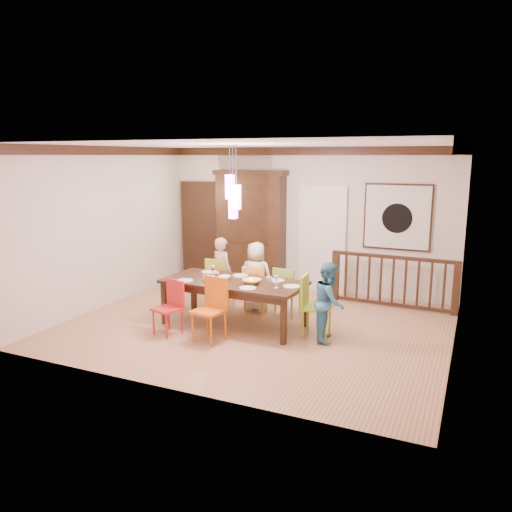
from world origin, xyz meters
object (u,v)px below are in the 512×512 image
at_px(chair_end_right, 317,302).
at_px(person_far_mid, 256,276).
at_px(balustrade, 393,280).
at_px(person_end_right, 329,302).
at_px(chair_far_left, 221,279).
at_px(dining_table, 234,285).
at_px(china_hutch, 251,229).
at_px(person_far_left, 222,272).

height_order(chair_end_right, person_far_mid, person_far_mid).
xyz_separation_m(balustrade, person_end_right, (-0.60, -2.10, 0.10)).
height_order(chair_end_right, balustrade, balustrade).
bearing_deg(chair_end_right, chair_far_left, 64.94).
xyz_separation_m(chair_end_right, person_far_mid, (-1.39, 0.83, 0.07)).
distance_m(chair_end_right, balustrade, 2.19).
xyz_separation_m(dining_table, china_hutch, (-0.82, 2.43, 0.55)).
relative_size(china_hutch, balustrade, 1.07).
height_order(chair_far_left, balustrade, balustrade).
distance_m(chair_far_left, balustrade, 3.13).
relative_size(chair_end_right, person_far_left, 0.75).
bearing_deg(person_end_right, chair_far_left, 58.54).
bearing_deg(chair_end_right, person_far_mid, 53.93).
height_order(chair_end_right, person_far_left, person_far_left).
xyz_separation_m(dining_table, person_far_mid, (-0.00, 0.88, -0.05)).
relative_size(balustrade, person_end_right, 1.91).
height_order(dining_table, china_hutch, china_hutch).
xyz_separation_m(dining_table, chair_far_left, (-0.66, 0.79, -0.14)).
relative_size(china_hutch, person_end_right, 2.04).
distance_m(chair_end_right, person_far_left, 2.25).
bearing_deg(chair_end_right, person_far_left, 62.58).
bearing_deg(person_end_right, chair_end_right, 60.58).
bearing_deg(chair_far_left, china_hutch, -81.66).
bearing_deg(balustrade, person_far_mid, -149.15).
relative_size(balustrade, person_far_mid, 1.84).
height_order(chair_far_left, chair_end_right, chair_end_right).
xyz_separation_m(chair_far_left, person_far_mid, (0.65, 0.09, 0.09)).
distance_m(chair_end_right, person_far_mid, 1.62).
height_order(dining_table, person_end_right, person_end_right).
distance_m(dining_table, chair_end_right, 1.39).
bearing_deg(person_far_left, china_hutch, -64.58).
bearing_deg(chair_far_left, chair_end_right, 162.82).
height_order(dining_table, chair_far_left, chair_far_left).
relative_size(dining_table, balustrade, 1.01).
bearing_deg(chair_far_left, person_far_left, -68.38).
bearing_deg(balustrade, china_hutch, 175.58).
relative_size(balustrade, person_far_left, 1.79).
xyz_separation_m(person_far_left, person_far_mid, (0.69, -0.02, -0.02)).
bearing_deg(balustrade, person_end_right, -103.77).
distance_m(chair_end_right, person_end_right, 0.23).
bearing_deg(china_hutch, person_far_mid, -62.24).
bearing_deg(person_far_left, person_far_mid, -160.89).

